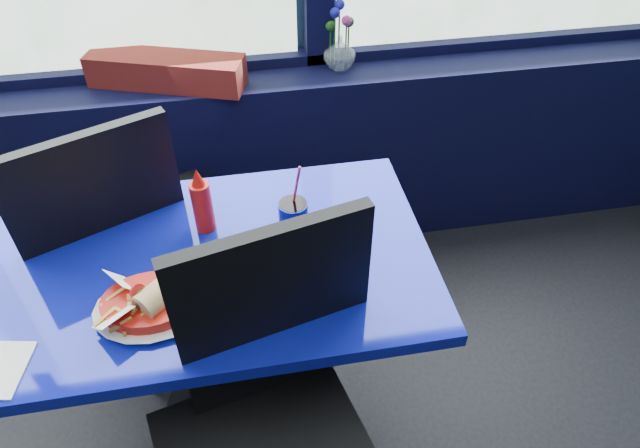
{
  "coord_description": "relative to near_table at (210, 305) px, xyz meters",
  "views": [
    {
      "loc": [
        0.43,
        0.93,
        1.83
      ],
      "look_at": [
        0.61,
        1.98,
        0.85
      ],
      "focal_mm": 32.0,
      "sensor_mm": 36.0,
      "label": 1
    }
  ],
  "objects": [
    {
      "name": "window_sill",
      "position": [
        -0.3,
        0.87,
        -0.17
      ],
      "size": [
        5.0,
        0.26,
        0.8
      ],
      "primitive_type": "cube",
      "color": "black",
      "rests_on": "ground"
    },
    {
      "name": "near_table",
      "position": [
        0.0,
        0.0,
        0.0
      ],
      "size": [
        1.2,
        0.7,
        0.75
      ],
      "color": "black",
      "rests_on": "ground"
    },
    {
      "name": "chair_near_front",
      "position": [
        0.14,
        -0.38,
        0.04
      ],
      "size": [
        0.58,
        0.58,
        1.06
      ],
      "rotation": [
        0.0,
        0.0,
        0.23
      ],
      "color": "black",
      "rests_on": "ground"
    },
    {
      "name": "chair_near_back",
      "position": [
        -0.2,
        0.31,
        0.03
      ],
      "size": [
        0.62,
        0.62,
        1.05
      ],
      "rotation": [
        0.0,
        0.0,
        3.55
      ],
      "color": "black",
      "rests_on": "ground"
    },
    {
      "name": "planter_box",
      "position": [
        -0.09,
        0.86,
        0.29
      ],
      "size": [
        0.57,
        0.31,
        0.11
      ],
      "primitive_type": "cube",
      "rotation": [
        0.0,
        0.0,
        -0.33
      ],
      "color": "maroon",
      "rests_on": "window_sill"
    },
    {
      "name": "flower_vase",
      "position": [
        0.55,
        0.88,
        0.31
      ],
      "size": [
        0.13,
        0.13,
        0.25
      ],
      "rotation": [
        0.0,
        0.0,
        -0.07
      ],
      "color": "silver",
      "rests_on": "window_sill"
    },
    {
      "name": "food_basket",
      "position": [
        -0.11,
        -0.14,
        0.21
      ],
      "size": [
        0.29,
        0.29,
        0.09
      ],
      "rotation": [
        0.0,
        0.0,
        0.33
      ],
      "color": "red",
      "rests_on": "near_table"
    },
    {
      "name": "ketchup_bottle",
      "position": [
        0.02,
        0.13,
        0.27
      ],
      "size": [
        0.05,
        0.05,
        0.2
      ],
      "color": "red",
      "rests_on": "near_table"
    },
    {
      "name": "soda_cup",
      "position": [
        0.25,
        0.04,
        0.25
      ],
      "size": [
        0.08,
        0.08,
        0.26
      ],
      "rotation": [
        0.0,
        0.0,
        -0.24
      ],
      "color": "#0B0E7C",
      "rests_on": "near_table"
    }
  ]
}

